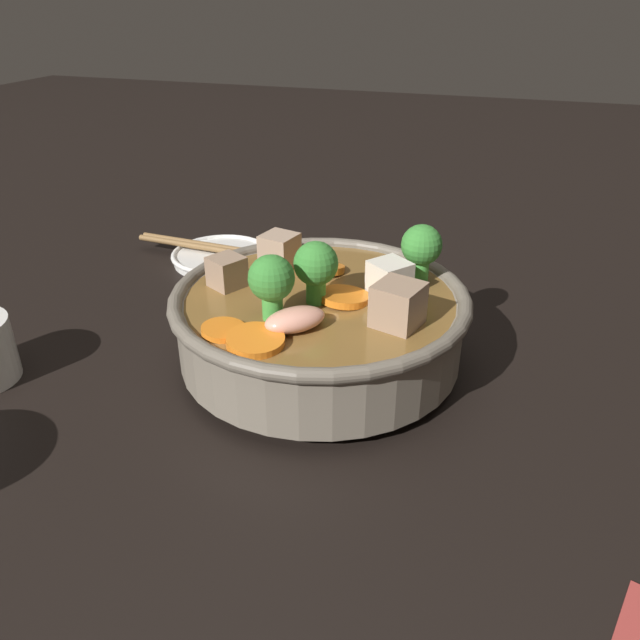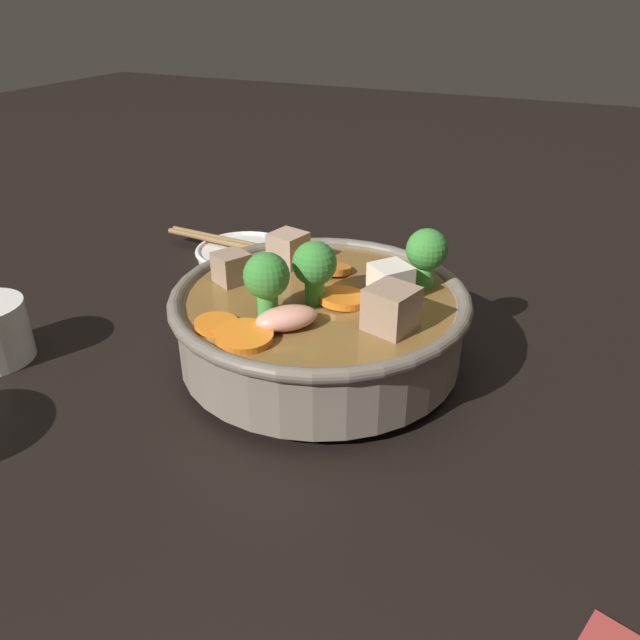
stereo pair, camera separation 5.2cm
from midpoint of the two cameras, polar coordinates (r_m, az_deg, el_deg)
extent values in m
plane|color=black|center=(0.54, -2.75, -4.05)|extent=(3.00, 3.00, 0.00)
cylinder|color=slate|center=(0.54, -2.77, -3.61)|extent=(0.13, 0.13, 0.01)
cylinder|color=slate|center=(0.53, -2.85, -0.60)|extent=(0.24, 0.24, 0.05)
torus|color=#685F52|center=(0.51, -2.92, 2.08)|extent=(0.25, 0.25, 0.01)
cylinder|color=brown|center=(0.52, -2.88, 0.59)|extent=(0.22, 0.22, 0.03)
cylinder|color=orange|center=(0.47, -11.98, -0.98)|extent=(0.04, 0.04, 0.01)
cylinder|color=orange|center=(0.56, -2.23, 4.69)|extent=(0.04, 0.04, 0.01)
cylinder|color=orange|center=(0.50, -0.92, 1.83)|extent=(0.06, 0.06, 0.01)
cylinder|color=orange|center=(0.45, -9.26, -1.99)|extent=(0.06, 0.06, 0.01)
cylinder|color=green|center=(0.48, -7.50, 1.24)|extent=(0.02, 0.02, 0.02)
sphere|color=#388433|center=(0.47, -7.67, 3.75)|extent=(0.04, 0.04, 0.04)
cylinder|color=green|center=(0.50, -3.89, 2.75)|extent=(0.02, 0.02, 0.02)
sphere|color=#388433|center=(0.49, -3.98, 5.18)|extent=(0.04, 0.04, 0.04)
cylinder|color=green|center=(0.54, 6.36, 4.54)|extent=(0.02, 0.02, 0.02)
sphere|color=#388433|center=(0.53, 6.49, 6.78)|extent=(0.03, 0.03, 0.03)
cube|color=#9E7F66|center=(0.53, -11.31, 4.28)|extent=(0.04, 0.04, 0.03)
cube|color=#9E7F66|center=(0.46, 3.97, 1.32)|extent=(0.04, 0.04, 0.03)
cube|color=tan|center=(0.57, -6.37, 6.33)|extent=(0.03, 0.03, 0.03)
cube|color=silver|center=(0.51, 3.47, 3.74)|extent=(0.04, 0.04, 0.03)
ellipsoid|color=#EA9E84|center=(0.46, -5.10, -0.13)|extent=(0.05, 0.05, 0.02)
cylinder|color=white|center=(0.75, -11.00, 5.57)|extent=(0.11, 0.11, 0.01)
torus|color=white|center=(0.75, -11.03, 5.92)|extent=(0.12, 0.12, 0.01)
cylinder|color=olive|center=(0.75, -10.92, 6.49)|extent=(0.02, 0.22, 0.01)
cylinder|color=olive|center=(0.75, -11.24, 6.27)|extent=(0.02, 0.22, 0.01)
camera|label=1|loc=(0.03, -92.86, -1.56)|focal=35.00mm
camera|label=2|loc=(0.03, 87.14, 1.56)|focal=35.00mm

